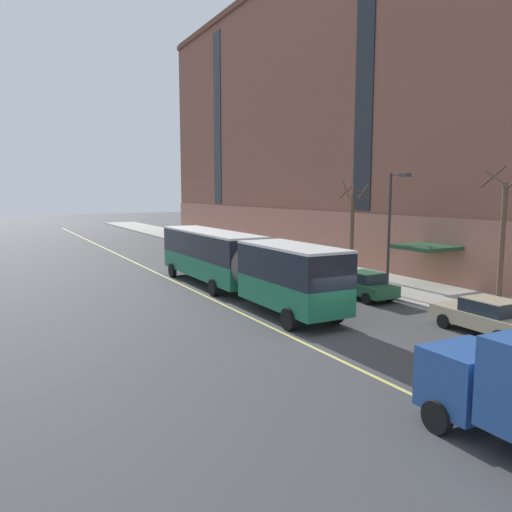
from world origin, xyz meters
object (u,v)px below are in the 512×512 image
at_px(parked_car_white_5, 301,270).
at_px(street_tree_far_uptown, 352,226).
at_px(parked_car_green_6, 363,285).
at_px(parked_car_red_0, 237,254).
at_px(parked_car_champagne_3, 487,316).
at_px(parked_car_red_4, 196,244).
at_px(street_tree_mid_block, 503,233).
at_px(street_lamp, 392,221).
at_px(city_bus, 235,260).
at_px(fire_hydrant, 258,257).

distance_m(parked_car_white_5, street_tree_far_uptown, 5.27).
bearing_deg(parked_car_green_6, parked_car_red_0, 90.15).
bearing_deg(parked_car_champagne_3, parked_car_red_4, 89.67).
height_order(parked_car_champagne_3, parked_car_red_4, same).
relative_size(parked_car_champagne_3, street_tree_mid_block, 0.64).
height_order(parked_car_green_6, street_tree_mid_block, street_tree_mid_block).
bearing_deg(parked_car_red_4, parked_car_green_6, -90.16).
xyz_separation_m(street_tree_far_uptown, street_lamp, (-2.55, -6.67, 0.81)).
xyz_separation_m(parked_car_red_0, parked_car_champagne_3, (-0.08, -24.39, 0.00)).
height_order(parked_car_red_0, parked_car_white_5, same).
relative_size(city_bus, street_tree_far_uptown, 2.81).
bearing_deg(street_lamp, parked_car_red_4, 93.75).
bearing_deg(street_tree_mid_block, parked_car_red_4, 97.72).
xyz_separation_m(parked_car_champagne_3, street_tree_far_uptown, (4.47, 14.53, 2.82)).
height_order(city_bus, street_tree_mid_block, street_tree_mid_block).
xyz_separation_m(parked_car_red_0, parked_car_white_5, (-0.06, -10.07, 0.00)).
distance_m(street_tree_mid_block, fire_hydrant, 21.65).
bearing_deg(parked_car_champagne_3, fire_hydrant, 85.63).
bearing_deg(parked_car_red_0, parked_car_green_6, -89.85).
height_order(city_bus, parked_car_champagne_3, city_bus).
bearing_deg(parked_car_champagne_3, parked_car_green_6, 89.12).
xyz_separation_m(parked_car_champagne_3, parked_car_white_5, (0.03, 14.32, -0.00)).
bearing_deg(fire_hydrant, city_bus, -123.99).
relative_size(street_tree_mid_block, street_lamp, 1.04).
xyz_separation_m(parked_car_white_5, street_tree_mid_block, (4.45, -11.67, 3.17)).
xyz_separation_m(parked_car_white_5, parked_car_green_6, (0.10, -6.18, -0.00)).
relative_size(parked_car_white_5, street_tree_mid_block, 0.66).
bearing_deg(parked_car_red_0, street_lamp, -83.64).
xyz_separation_m(city_bus, street_lamp, (7.78, -4.62, 2.35)).
bearing_deg(city_bus, street_tree_mid_block, -43.57).
distance_m(street_tree_mid_block, street_tree_far_uptown, 11.88).
distance_m(parked_car_champagne_3, parked_car_red_4, 34.23).
xyz_separation_m(parked_car_green_6, street_tree_far_uptown, (4.35, 6.39, 2.82)).
height_order(parked_car_red_4, parked_car_white_5, same).
relative_size(street_lamp, fire_hydrant, 9.66).
relative_size(parked_car_champagne_3, parked_car_red_4, 0.97).
bearing_deg(street_tree_mid_block, city_bus, 136.43).
bearing_deg(parked_car_red_0, street_tree_mid_block, -78.57).
relative_size(parked_car_red_0, parked_car_champagne_3, 0.92).
height_order(city_bus, street_lamp, street_lamp).
height_order(parked_car_white_5, street_tree_mid_block, street_tree_mid_block).
height_order(street_tree_mid_block, street_tree_far_uptown, street_tree_mid_block).
height_order(parked_car_red_0, fire_hydrant, parked_car_red_0).
relative_size(parked_car_green_6, street_tree_far_uptown, 0.64).
xyz_separation_m(city_bus, parked_car_red_4, (6.05, 21.75, -1.27)).
relative_size(city_bus, street_lamp, 2.72).
bearing_deg(street_tree_mid_block, parked_car_green_6, 128.40).
distance_m(parked_car_red_0, parked_car_white_5, 10.07).
height_order(city_bus, parked_car_green_6, city_bus).
xyz_separation_m(parked_car_red_0, fire_hydrant, (1.74, -0.53, -0.29)).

